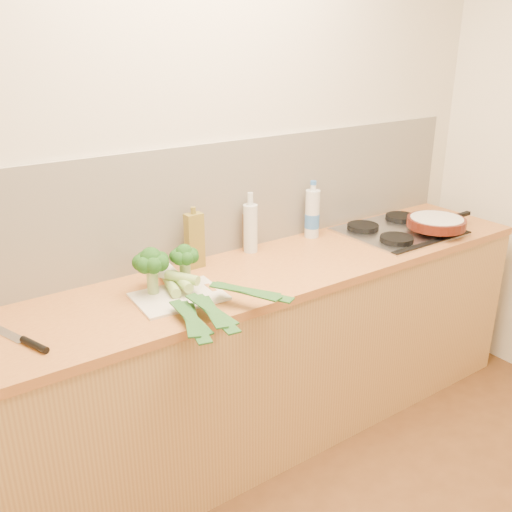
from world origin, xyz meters
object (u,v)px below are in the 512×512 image
(skillet, at_px, (437,222))
(chefs_knife, at_px, (27,342))
(gas_hob, at_px, (399,230))
(chopping_board, at_px, (179,296))

(skillet, bearing_deg, chefs_knife, 176.20)
(gas_hob, height_order, chopping_board, gas_hob)
(chefs_knife, relative_size, skillet, 0.73)
(gas_hob, bearing_deg, skillet, -42.62)
(gas_hob, height_order, skillet, skillet)
(chopping_board, relative_size, chefs_knife, 1.07)
(chopping_board, height_order, chefs_knife, chefs_knife)
(chopping_board, relative_size, skillet, 0.78)
(chopping_board, xyz_separation_m, skillet, (1.50, -0.08, 0.06))
(chopping_board, distance_m, chefs_knife, 0.61)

